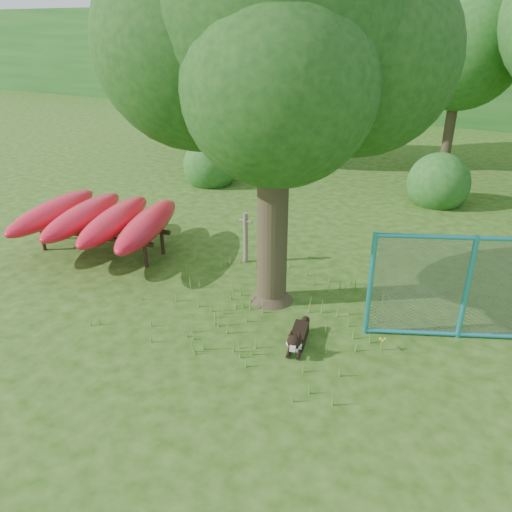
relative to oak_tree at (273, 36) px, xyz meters
The scene contains 14 objects.
ground 4.90m from the oak_tree, 102.44° to the right, with size 80.00×80.00×0.00m, color #22450D.
oak_tree is the anchor object (origin of this frame).
wooden_post 4.40m from the oak_tree, 135.55° to the left, with size 0.31×0.11×1.15m.
kayak_rack 5.83m from the oak_tree, behind, with size 4.09×3.65×1.09m.
husky_dog 4.78m from the oak_tree, 46.55° to the right, with size 0.43×1.02×0.46m.
fence_section 5.04m from the oak_tree, ahead, with size 2.92×1.38×3.09m.
wildflower_clump 5.08m from the oak_tree, 15.09° to the right, with size 0.11×0.10×0.24m.
bg_tree_a 10.90m from the oak_tree, 128.84° to the left, with size 4.40×4.40×6.70m.
bg_tree_b 11.04m from the oak_tree, 107.64° to the left, with size 5.20×5.20×8.22m.
bg_tree_c 11.56m from the oak_tree, 84.20° to the left, with size 4.00×4.00×6.12m.
bg_tree_f 14.83m from the oak_tree, 129.10° to the left, with size 3.60×3.60×5.55m.
shrub_left 9.27m from the oak_tree, 131.70° to the left, with size 1.80×1.80×1.80m, color #1E561C.
shrub_mid 8.97m from the oak_tree, 77.45° to the left, with size 1.80×1.80×1.80m, color #1E561C.
wooded_hillside 26.54m from the oak_tree, 90.72° to the left, with size 80.00×12.00×6.00m, color #1E561C.
Camera 1 is at (4.17, -5.97, 4.77)m, focal length 35.00 mm.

